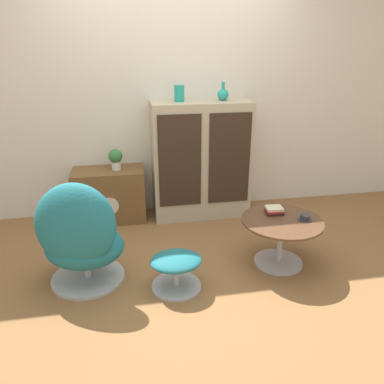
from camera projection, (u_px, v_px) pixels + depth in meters
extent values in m
plane|color=olive|center=(193.00, 270.00, 3.12)|extent=(12.00, 12.00, 0.00)
cube|color=silver|center=(170.00, 91.00, 3.86)|extent=(6.40, 0.06, 2.60)
cube|color=tan|center=(201.00, 160.00, 3.94)|extent=(1.01, 0.43, 1.22)
cube|color=#332319|center=(180.00, 162.00, 3.68)|extent=(0.42, 0.01, 0.93)
cube|color=#332319|center=(230.00, 159.00, 3.76)|extent=(0.42, 0.01, 0.93)
cube|color=brown|center=(110.00, 195.00, 3.92)|extent=(0.72, 0.39, 0.55)
cylinder|color=beige|center=(110.00, 206.00, 3.76)|extent=(0.18, 0.01, 0.18)
cylinder|color=#B7B7BC|center=(88.00, 277.00, 3.00)|extent=(0.57, 0.57, 0.02)
cylinder|color=#B7B7BC|center=(88.00, 269.00, 2.97)|extent=(0.06, 0.06, 0.13)
ellipsoid|color=#1E6B75|center=(85.00, 246.00, 2.89)|extent=(0.74, 0.68, 0.29)
ellipsoid|color=#1E6B75|center=(75.00, 225.00, 2.70)|extent=(0.70, 0.55, 0.66)
cylinder|color=#B7B7BC|center=(176.00, 286.00, 2.89)|extent=(0.38, 0.38, 0.02)
cylinder|color=#B7B7BC|center=(176.00, 275.00, 2.86)|extent=(0.04, 0.04, 0.17)
ellipsoid|color=#1E6B75|center=(176.00, 261.00, 2.81)|extent=(0.39, 0.33, 0.09)
cylinder|color=#B7B7BC|center=(278.00, 262.00, 3.21)|extent=(0.41, 0.41, 0.02)
cylinder|color=#B7B7BC|center=(280.00, 242.00, 3.14)|extent=(0.04, 0.04, 0.37)
cylinder|color=brown|center=(282.00, 221.00, 3.07)|extent=(0.67, 0.67, 0.02)
cylinder|color=teal|center=(179.00, 93.00, 3.65)|extent=(0.10, 0.10, 0.16)
ellipsoid|color=teal|center=(223.00, 95.00, 3.73)|extent=(0.11, 0.11, 0.11)
cylinder|color=teal|center=(223.00, 86.00, 3.70)|extent=(0.03, 0.03, 0.07)
cylinder|color=silver|center=(116.00, 166.00, 3.82)|extent=(0.09, 0.09, 0.08)
sphere|color=#387A3D|center=(115.00, 156.00, 3.78)|extent=(0.14, 0.14, 0.14)
cylinder|color=#2D2D33|center=(305.00, 219.00, 3.07)|extent=(0.12, 0.12, 0.01)
cylinder|color=#2D2D33|center=(305.00, 217.00, 3.06)|extent=(0.07, 0.07, 0.05)
cube|color=black|center=(274.00, 212.00, 3.18)|extent=(0.14, 0.13, 0.02)
cube|color=red|center=(274.00, 210.00, 3.17)|extent=(0.15, 0.13, 0.02)
cube|color=beige|center=(274.00, 208.00, 3.17)|extent=(0.14, 0.13, 0.02)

